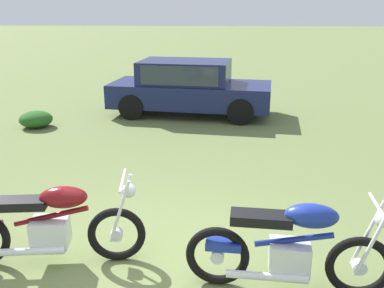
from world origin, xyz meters
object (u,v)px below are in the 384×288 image
object	(u,v)px
motorcycle_blue	(290,248)
car_navy	(188,85)
shrub_low	(36,119)
motorcycle_maroon	(50,225)

from	to	relation	value
motorcycle_blue	car_navy	world-z (taller)	car_navy
motorcycle_blue	shrub_low	world-z (taller)	motorcycle_blue
motorcycle_maroon	car_navy	world-z (taller)	car_navy
car_navy	shrub_low	distance (m)	3.90
motorcycle_blue	shrub_low	xyz separation A→B (m)	(-5.04, 5.95, -0.29)
motorcycle_maroon	car_navy	distance (m)	7.15
motorcycle_maroon	car_navy	size ratio (longest dim) A/B	0.49
motorcycle_blue	car_navy	xyz separation A→B (m)	(-1.47, 7.42, 0.31)
car_navy	shrub_low	size ratio (longest dim) A/B	5.56
motorcycle_blue	shrub_low	size ratio (longest dim) A/B	2.63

